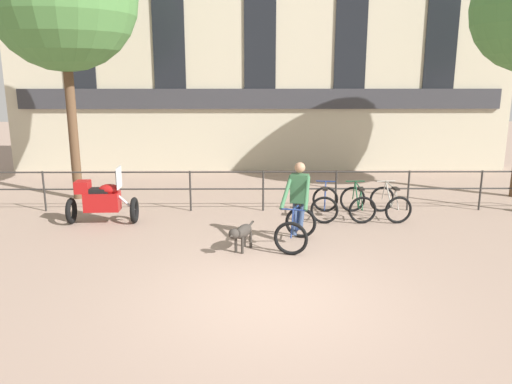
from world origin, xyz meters
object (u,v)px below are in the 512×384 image
(parked_motorcycle, at_px, (102,200))
(dog, at_px, (241,233))
(parked_bicycle_near_lamp, at_px, (325,203))
(parked_bicycle_mid_right, at_px, (390,203))
(cyclist_with_bike, at_px, (298,208))
(parked_bicycle_mid_left, at_px, (357,203))

(parked_motorcycle, bearing_deg, dog, -122.94)
(parked_motorcycle, xyz_separation_m, parked_bicycle_near_lamp, (5.34, 0.43, -0.20))
(parked_bicycle_near_lamp, bearing_deg, parked_motorcycle, 14.06)
(parked_bicycle_mid_right, bearing_deg, cyclist_with_bike, 31.68)
(parked_motorcycle, relative_size, parked_bicycle_mid_left, 1.44)
(cyclist_with_bike, height_order, parked_motorcycle, cyclist_with_bike)
(dog, xyz_separation_m, parked_bicycle_mid_left, (2.81, 2.41, -0.03))
(dog, bearing_deg, parked_bicycle_near_lamp, 74.87)
(parked_motorcycle, relative_size, parked_bicycle_mid_right, 1.37)
(parked_bicycle_near_lamp, bearing_deg, dog, 59.57)
(dog, xyz_separation_m, parked_bicycle_near_lamp, (2.01, 2.41, -0.03))
(parked_bicycle_mid_left, bearing_deg, parked_bicycle_mid_right, 178.48)
(cyclist_with_bike, xyz_separation_m, parked_motorcycle, (-4.48, 1.52, -0.20))
(cyclist_with_bike, height_order, parked_bicycle_mid_right, cyclist_with_bike)
(dog, bearing_deg, parked_bicycle_mid_left, 65.26)
(dog, distance_m, parked_bicycle_near_lamp, 3.13)
(cyclist_with_bike, distance_m, dog, 1.29)
(cyclist_with_bike, height_order, parked_bicycle_mid_left, cyclist_with_bike)
(parked_motorcycle, distance_m, parked_bicycle_mid_right, 6.96)
(parked_bicycle_near_lamp, relative_size, parked_bicycle_mid_right, 1.02)
(cyclist_with_bike, xyz_separation_m, parked_bicycle_near_lamp, (0.86, 1.95, -0.41))
(parked_bicycle_mid_right, bearing_deg, parked_motorcycle, -3.15)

